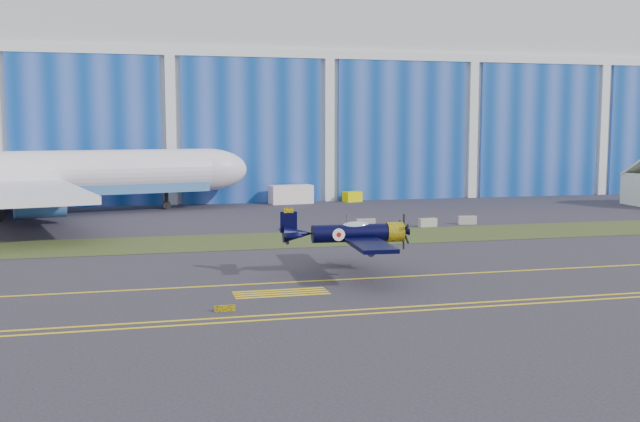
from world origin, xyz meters
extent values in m
plane|color=#2F2C37|center=(0.00, 0.00, 0.00)|extent=(260.00, 260.00, 0.00)
cube|color=#475128|center=(0.00, 14.00, 0.02)|extent=(260.00, 10.00, 0.02)
cube|color=silver|center=(0.00, 72.00, 15.00)|extent=(220.00, 45.00, 30.00)
cube|color=#0E4099|center=(0.00, 49.20, 10.00)|extent=(220.00, 0.60, 20.00)
cube|color=silver|center=(0.00, 49.15, 20.60)|extent=(220.00, 0.70, 1.20)
cube|color=yellow|center=(0.00, -5.00, 0.01)|extent=(200.00, 0.20, 0.02)
cube|color=yellow|center=(0.00, -14.50, 0.01)|extent=(80.00, 0.20, 0.02)
cube|color=yellow|center=(0.00, -13.50, 0.01)|extent=(80.00, 0.20, 0.02)
cube|color=yellow|center=(-22.00, -12.00, 0.17)|extent=(1.20, 0.15, 0.35)
cube|color=white|center=(-6.05, 46.84, 1.27)|extent=(6.12, 3.10, 2.54)
cube|color=#DCDC00|center=(2.88, 47.27, 0.72)|extent=(2.80, 2.20, 1.43)
cube|color=gray|center=(-3.45, 20.62, 0.45)|extent=(2.03, 0.71, 0.90)
cube|color=#98A08B|center=(3.03, 19.46, 0.45)|extent=(2.07, 0.90, 0.90)
cube|color=#9C8F8E|center=(7.99, 20.44, 0.45)|extent=(2.06, 0.86, 0.90)
camera|label=1|loc=(-26.71, -53.74, 10.39)|focal=42.00mm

